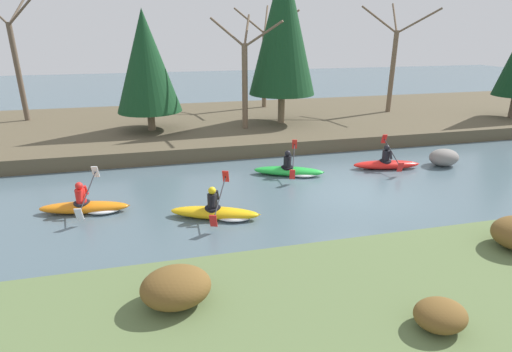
# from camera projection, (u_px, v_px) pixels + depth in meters

# --- Properties ---
(ground_plane) EXTENTS (90.00, 90.00, 0.00)m
(ground_plane) POSITION_uv_depth(u_px,v_px,m) (357.00, 194.00, 13.80)
(ground_plane) COLOR #4C606B
(riverbank_near) EXTENTS (44.00, 5.30, 0.59)m
(riverbank_near) POSITION_uv_depth(u_px,v_px,m) (511.00, 303.00, 7.84)
(riverbank_near) COLOR #5B7042
(riverbank_near) RESTS_ON ground
(riverbank_far) EXTENTS (44.00, 11.31, 0.62)m
(riverbank_far) POSITION_uv_depth(u_px,v_px,m) (274.00, 122.00, 23.24)
(riverbank_far) COLOR brown
(riverbank_far) RESTS_ON ground
(conifer_tree_far_left) EXTENTS (3.11, 3.11, 5.68)m
(conifer_tree_far_left) POSITION_uv_depth(u_px,v_px,m) (146.00, 62.00, 18.89)
(conifer_tree_far_left) COLOR #7A664C
(conifer_tree_far_left) RESTS_ON riverbank_far
(conifer_tree_left) EXTENTS (3.44, 3.44, 8.24)m
(conifer_tree_left) POSITION_uv_depth(u_px,v_px,m) (283.00, 27.00, 19.96)
(conifer_tree_left) COLOR #7A664C
(conifer_tree_left) RESTS_ON riverbank_far
(bare_tree_upstream) EXTENTS (3.74, 3.69, 6.80)m
(bare_tree_upstream) POSITION_uv_depth(u_px,v_px,m) (17.00, 60.00, 21.15)
(bare_tree_upstream) COLOR brown
(bare_tree_upstream) RESTS_ON riverbank_far
(bare_tree_mid_upstream) EXTENTS (3.04, 3.00, 5.46)m
(bare_tree_mid_upstream) POSITION_uv_depth(u_px,v_px,m) (245.00, 76.00, 19.60)
(bare_tree_mid_upstream) COLOR brown
(bare_tree_mid_upstream) RESTS_ON riverbank_far
(bare_tree_mid_downstream) EXTENTS (3.43, 3.39, 6.21)m
(bare_tree_mid_downstream) POSITION_uv_depth(u_px,v_px,m) (265.00, 60.00, 25.07)
(bare_tree_mid_downstream) COLOR brown
(bare_tree_mid_downstream) RESTS_ON riverbank_far
(bare_tree_downstream) EXTENTS (3.45, 3.41, 6.25)m
(bare_tree_downstream) POSITION_uv_depth(u_px,v_px,m) (393.00, 62.00, 23.58)
(bare_tree_downstream) COLOR brown
(bare_tree_downstream) RESTS_ON riverbank_far
(shrub_clump_nearest) EXTENTS (1.29, 1.07, 0.70)m
(shrub_clump_nearest) POSITION_uv_depth(u_px,v_px,m) (176.00, 287.00, 7.26)
(shrub_clump_nearest) COLOR brown
(shrub_clump_nearest) RESTS_ON riverbank_near
(shrub_clump_second) EXTENTS (0.91, 0.76, 0.50)m
(shrub_clump_second) POSITION_uv_depth(u_px,v_px,m) (440.00, 315.00, 6.69)
(shrub_clump_second) COLOR brown
(shrub_clump_second) RESTS_ON riverbank_near
(kayaker_lead) EXTENTS (2.79, 2.06, 1.20)m
(kayaker_lead) POSITION_uv_depth(u_px,v_px,m) (387.00, 163.00, 16.26)
(kayaker_lead) COLOR red
(kayaker_lead) RESTS_ON ground
(kayaker_middle) EXTENTS (2.74, 2.00, 1.20)m
(kayaker_middle) POSITION_uv_depth(u_px,v_px,m) (291.00, 171.00, 15.50)
(kayaker_middle) COLOR green
(kayaker_middle) RESTS_ON ground
(kayaker_trailing) EXTENTS (2.74, 2.00, 1.20)m
(kayaker_trailing) POSITION_uv_depth(u_px,v_px,m) (218.00, 212.00, 11.97)
(kayaker_trailing) COLOR yellow
(kayaker_trailing) RESTS_ON ground
(kayaker_far_back) EXTENTS (2.80, 2.07, 1.20)m
(kayaker_far_back) POSITION_uv_depth(u_px,v_px,m) (88.00, 206.00, 12.36)
(kayaker_far_back) COLOR orange
(kayaker_far_back) RESTS_ON ground
(boulder_midstream) EXTENTS (1.24, 0.97, 0.70)m
(boulder_midstream) POSITION_uv_depth(u_px,v_px,m) (444.00, 157.00, 16.60)
(boulder_midstream) COLOR gray
(boulder_midstream) RESTS_ON ground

